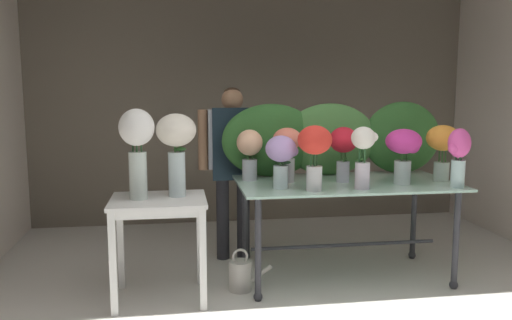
# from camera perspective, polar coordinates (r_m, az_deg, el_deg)

# --- Properties ---
(ground_plane) EXTENTS (7.87, 7.87, 0.00)m
(ground_plane) POSITION_cam_1_polar(r_m,az_deg,el_deg) (4.76, 2.76, -11.78)
(ground_plane) COLOR beige
(wall_back) EXTENTS (5.26, 0.12, 2.93)m
(wall_back) POSITION_cam_1_polar(r_m,az_deg,el_deg) (6.24, -0.42, 6.69)
(wall_back) COLOR #706656
(wall_back) RESTS_ON ground
(display_table_glass) EXTENTS (1.80, 0.95, 0.83)m
(display_table_glass) POSITION_cam_1_polar(r_m,az_deg,el_deg) (4.42, 9.76, -3.96)
(display_table_glass) COLOR #A9D4BE
(display_table_glass) RESTS_ON ground
(side_table_white) EXTENTS (0.71, 0.59, 0.78)m
(side_table_white) POSITION_cam_1_polar(r_m,az_deg,el_deg) (4.00, -10.61, -5.69)
(side_table_white) COLOR white
(side_table_white) RESTS_ON ground
(florist) EXTENTS (0.64, 0.24, 1.61)m
(florist) POSITION_cam_1_polar(r_m,az_deg,el_deg) (4.81, -2.56, 0.72)
(florist) COLOR #232328
(florist) RESTS_ON ground
(foliage_backdrop) EXTENTS (2.01, 0.24, 0.65)m
(foliage_backdrop) POSITION_cam_1_polar(r_m,az_deg,el_deg) (4.69, 8.39, 2.27)
(foliage_backdrop) COLOR #2D6028
(foliage_backdrop) RESTS_ON display_table_glass
(vase_ivory_hydrangea) EXTENTS (0.20, 0.19, 0.48)m
(vase_ivory_hydrangea) POSITION_cam_1_polar(r_m,az_deg,el_deg) (4.08, 11.66, 0.74)
(vase_ivory_hydrangea) COLOR silver
(vase_ivory_hydrangea) RESTS_ON display_table_glass
(vase_scarlet_carnations) EXTENTS (0.26, 0.26, 0.50)m
(vase_scarlet_carnations) POSITION_cam_1_polar(r_m,az_deg,el_deg) (3.94, 6.44, 1.28)
(vase_scarlet_carnations) COLOR silver
(vase_scarlet_carnations) RESTS_ON display_table_glass
(vase_coral_peonies) EXTENTS (0.27, 0.24, 0.45)m
(vase_coral_peonies) POSITION_cam_1_polar(r_m,az_deg,el_deg) (4.30, 3.53, 1.27)
(vase_coral_peonies) COLOR silver
(vase_coral_peonies) RESTS_ON display_table_glass
(vase_sunset_dahlias) EXTENTS (0.29, 0.27, 0.47)m
(vase_sunset_dahlias) POSITION_cam_1_polar(r_m,az_deg,el_deg) (4.63, 19.76, 1.67)
(vase_sunset_dahlias) COLOR silver
(vase_sunset_dahlias) RESTS_ON display_table_glass
(vase_crimson_freesia) EXTENTS (0.25, 0.24, 0.46)m
(vase_crimson_freesia) POSITION_cam_1_polar(r_m,az_deg,el_deg) (4.35, 9.58, 1.48)
(vase_crimson_freesia) COLOR silver
(vase_crimson_freesia) RESTS_ON display_table_glass
(vase_magenta_lilies) EXTENTS (0.29, 0.29, 0.45)m
(vase_magenta_lilies) POSITION_cam_1_polar(r_m,az_deg,el_deg) (4.37, 15.89, 1.22)
(vase_magenta_lilies) COLOR silver
(vase_magenta_lilies) RESTS_ON display_table_glass
(vase_lilac_snapdragons) EXTENTS (0.26, 0.24, 0.41)m
(vase_lilac_snapdragons) POSITION_cam_1_polar(r_m,az_deg,el_deg) (4.03, 2.79, 0.51)
(vase_lilac_snapdragons) COLOR silver
(vase_lilac_snapdragons) RESTS_ON display_table_glass
(vase_peach_ranunculus) EXTENTS (0.22, 0.22, 0.43)m
(vase_peach_ranunculus) POSITION_cam_1_polar(r_m,az_deg,el_deg) (4.37, -0.70, 1.05)
(vase_peach_ranunculus) COLOR silver
(vase_peach_ranunculus) RESTS_ON display_table_glass
(vase_fuchsia_roses) EXTENTS (0.19, 0.17, 0.47)m
(vase_fuchsia_roses) POSITION_cam_1_polar(r_m,az_deg,el_deg) (4.35, 21.29, 0.64)
(vase_fuchsia_roses) COLOR silver
(vase_fuchsia_roses) RESTS_ON display_table_glass
(vase_white_roses_tall) EXTENTS (0.26, 0.26, 0.67)m
(vase_white_roses_tall) POSITION_cam_1_polar(r_m,az_deg,el_deg) (3.92, -12.89, 1.80)
(vase_white_roses_tall) COLOR silver
(vase_white_roses_tall) RESTS_ON side_table_white
(vase_cream_lisianthus_tall) EXTENTS (0.30, 0.30, 0.63)m
(vase_cream_lisianthus_tall) POSITION_cam_1_polar(r_m,az_deg,el_deg) (3.97, -8.73, 1.90)
(vase_cream_lisianthus_tall) COLOR silver
(vase_cream_lisianthus_tall) RESTS_ON side_table_white
(watering_can) EXTENTS (0.35, 0.18, 0.34)m
(watering_can) POSITION_cam_1_polar(r_m,az_deg,el_deg) (4.25, -1.67, -12.46)
(watering_can) COLOR #B7B2A8
(watering_can) RESTS_ON ground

